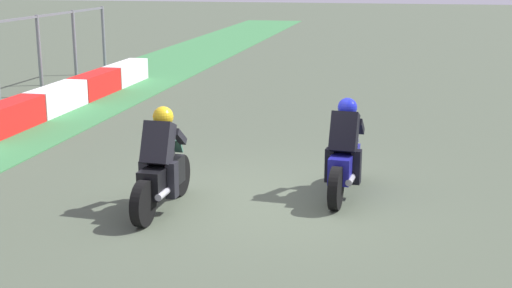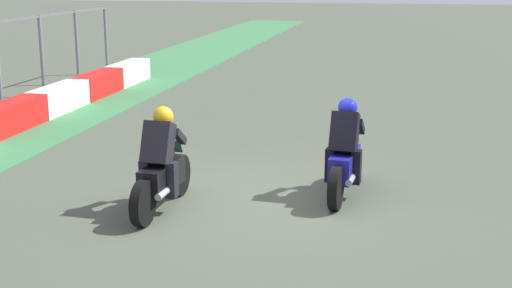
{
  "view_description": "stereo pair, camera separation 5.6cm",
  "coord_description": "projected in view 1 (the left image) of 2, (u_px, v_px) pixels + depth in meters",
  "views": [
    {
      "loc": [
        -10.07,
        -2.01,
        3.45
      ],
      "look_at": [
        -0.15,
        0.09,
        0.9
      ],
      "focal_mm": 49.65,
      "sensor_mm": 36.0,
      "label": 1
    },
    {
      "loc": [
        -10.05,
        -2.06,
        3.45
      ],
      "look_at": [
        -0.15,
        0.09,
        0.9
      ],
      "focal_mm": 49.65,
      "sensor_mm": 36.0,
      "label": 2
    }
  ],
  "objects": [
    {
      "name": "rider_lane_a",
      "position": [
        345.0,
        156.0,
        10.84
      ],
      "size": [
        2.04,
        0.55,
        1.51
      ],
      "rotation": [
        0.0,
        0.0,
        -0.08
      ],
      "color": "black",
      "rests_on": "ground_plane"
    },
    {
      "name": "ground_plane",
      "position": [
        264.0,
        199.0,
        10.79
      ],
      "size": [
        120.0,
        120.0,
        0.0
      ],
      "primitive_type": "plane",
      "color": "#485341"
    },
    {
      "name": "rider_lane_b",
      "position": [
        162.0,
        168.0,
        10.18
      ],
      "size": [
        2.04,
        0.55,
        1.51
      ],
      "rotation": [
        0.0,
        0.0,
        -0.04
      ],
      "color": "black",
      "rests_on": "ground_plane"
    }
  ]
}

